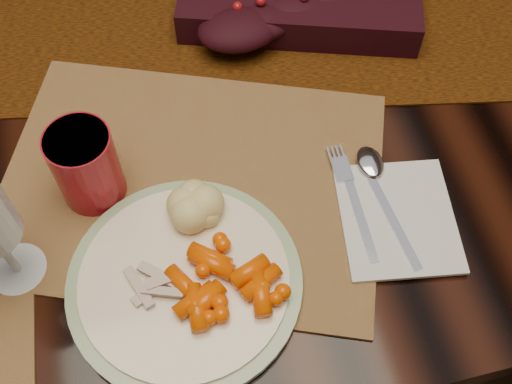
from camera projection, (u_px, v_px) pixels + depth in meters
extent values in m
plane|color=black|center=(215.00, 280.00, 1.52)|extent=(5.00, 5.00, 0.00)
cube|color=black|center=(204.00, 199.00, 1.20)|extent=(1.80, 1.00, 0.75)
cube|color=#5B3E11|center=(158.00, 16.00, 0.93)|extent=(1.77, 0.69, 0.00)
cube|color=#976740|center=(191.00, 183.00, 0.78)|extent=(0.55, 0.48, 0.00)
cylinder|color=#F7E2C2|center=(184.00, 281.00, 0.70)|extent=(0.31, 0.31, 0.01)
cube|color=silver|center=(397.00, 218.00, 0.75)|extent=(0.15, 0.17, 0.01)
cylinder|color=maroon|center=(86.00, 166.00, 0.72)|extent=(0.09, 0.09, 0.10)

